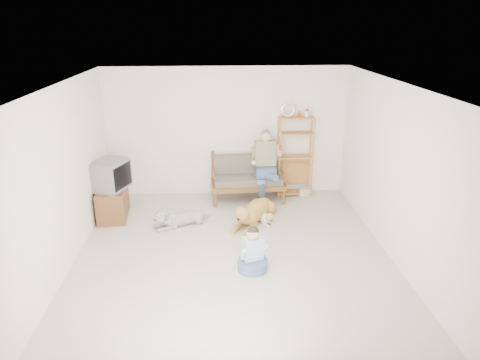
{
  "coord_description": "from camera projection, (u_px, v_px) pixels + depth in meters",
  "views": [
    {
      "loc": [
        -0.26,
        -5.97,
        3.54
      ],
      "look_at": [
        0.17,
        1.0,
        0.93
      ],
      "focal_mm": 32.0,
      "sensor_mm": 36.0,
      "label": 1
    }
  ],
  "objects": [
    {
      "name": "wall_back",
      "position": [
        227.0,
        132.0,
        8.94
      ],
      "size": [
        5.0,
        0.0,
        5.0
      ],
      "primitive_type": "plane",
      "rotation": [
        1.57,
        0.0,
        0.0
      ],
      "color": "white",
      "rests_on": "ground"
    },
    {
      "name": "wall_left",
      "position": [
        62.0,
        181.0,
        6.22
      ],
      "size": [
        0.0,
        5.5,
        5.5
      ],
      "primitive_type": "plane",
      "rotation": [
        1.57,
        0.0,
        1.57
      ],
      "color": "white",
      "rests_on": "ground"
    },
    {
      "name": "man",
      "position": [
        265.0,
        171.0,
        8.63
      ],
      "size": [
        0.56,
        0.81,
        1.31
      ],
      "color": "#536799",
      "rests_on": "loveseat"
    },
    {
      "name": "terrier",
      "position": [
        265.0,
        217.0,
        7.95
      ],
      "size": [
        0.37,
        0.64,
        0.26
      ],
      "rotation": [
        0.0,
        0.0,
        0.43
      ],
      "color": "white",
      "rests_on": "ground"
    },
    {
      "name": "tv_stand",
      "position": [
        113.0,
        202.0,
        8.13
      ],
      "size": [
        0.57,
        0.94,
        0.6
      ],
      "rotation": [
        0.0,
        0.0,
        0.08
      ],
      "color": "brown",
      "rests_on": "ground"
    },
    {
      "name": "book_stack",
      "position": [
        304.0,
        192.0,
        9.23
      ],
      "size": [
        0.25,
        0.18,
        0.15
      ],
      "primitive_type": "cube",
      "rotation": [
        0.0,
        0.0,
        0.04
      ],
      "color": "silver",
      "rests_on": "ground"
    },
    {
      "name": "wall_right",
      "position": [
        397.0,
        174.0,
        6.51
      ],
      "size": [
        0.0,
        5.5,
        5.5
      ],
      "primitive_type": "plane",
      "rotation": [
        1.57,
        0.0,
        -1.57
      ],
      "color": "white",
      "rests_on": "ground"
    },
    {
      "name": "floor",
      "position": [
        233.0,
        256.0,
        6.84
      ],
      "size": [
        5.5,
        5.5,
        0.0
      ],
      "primitive_type": "plane",
      "color": "beige",
      "rests_on": "ground"
    },
    {
      "name": "child",
      "position": [
        253.0,
        254.0,
        6.4
      ],
      "size": [
        0.46,
        0.46,
        0.72
      ],
      "rotation": [
        0.0,
        0.0,
        0.32
      ],
      "color": "#536799",
      "rests_on": "ground"
    },
    {
      "name": "loveseat",
      "position": [
        248.0,
        177.0,
        8.9
      ],
      "size": [
        1.53,
        0.76,
        0.95
      ],
      "rotation": [
        0.0,
        0.0,
        0.04
      ],
      "color": "brown",
      "rests_on": "ground"
    },
    {
      "name": "etagere",
      "position": [
        295.0,
        156.0,
        9.0
      ],
      "size": [
        0.75,
        0.33,
        1.99
      ],
      "color": "#B78439",
      "rests_on": "ground"
    },
    {
      "name": "wall_outlet",
      "position": [
        170.0,
        181.0,
        9.22
      ],
      "size": [
        0.12,
        0.02,
        0.08
      ],
      "primitive_type": "cube",
      "color": "silver",
      "rests_on": "ground"
    },
    {
      "name": "wall_front",
      "position": [
        247.0,
        284.0,
        3.79
      ],
      "size": [
        5.0,
        0.0,
        5.0
      ],
      "primitive_type": "plane",
      "rotation": [
        -1.57,
        0.0,
        0.0
      ],
      "color": "white",
      "rests_on": "ground"
    },
    {
      "name": "golden_retriever",
      "position": [
        253.0,
        212.0,
        7.96
      ],
      "size": [
        0.91,
        1.44,
        0.48
      ],
      "rotation": [
        0.0,
        0.0,
        -0.53
      ],
      "color": "#BA8D40",
      "rests_on": "ground"
    },
    {
      "name": "shaggy_dog",
      "position": [
        179.0,
        218.0,
        7.83
      ],
      "size": [
        1.1,
        0.6,
        0.35
      ],
      "rotation": [
        0.0,
        0.0,
        -1.14
      ],
      "color": "silver",
      "rests_on": "ground"
    },
    {
      "name": "crt_tv",
      "position": [
        111.0,
        175.0,
        7.88
      ],
      "size": [
        0.72,
        0.79,
        0.54
      ],
      "rotation": [
        0.0,
        0.0,
        -0.36
      ],
      "color": "slate",
      "rests_on": "tv_stand"
    },
    {
      "name": "ceiling",
      "position": [
        232.0,
        86.0,
        5.89
      ],
      "size": [
        5.5,
        5.5,
        0.0
      ],
      "primitive_type": "plane",
      "rotation": [
        3.14,
        0.0,
        0.0
      ],
      "color": "silver",
      "rests_on": "ground"
    }
  ]
}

